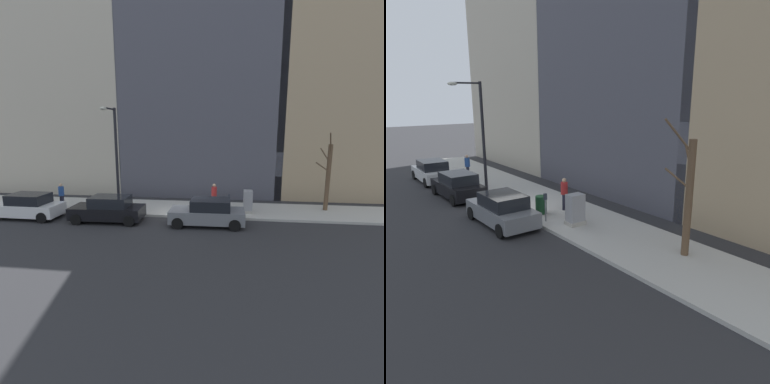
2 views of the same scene
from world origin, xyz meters
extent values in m
plane|color=#2B2B2D|center=(0.00, 0.00, 0.00)|extent=(120.00, 120.00, 0.00)
cube|color=#B2AFA8|center=(2.00, 0.00, 0.07)|extent=(4.00, 36.00, 0.15)
cube|color=slate|center=(-1.20, -1.42, 0.57)|extent=(1.88, 4.23, 0.70)
cube|color=black|center=(-1.20, -1.62, 1.22)|extent=(1.64, 2.23, 0.60)
cylinder|color=black|center=(-2.08, 0.11, 0.32)|extent=(0.23, 0.64, 0.64)
cylinder|color=black|center=(-0.38, 0.14, 0.32)|extent=(0.23, 0.64, 0.64)
cylinder|color=black|center=(-2.02, -2.99, 0.32)|extent=(0.23, 0.64, 0.64)
cylinder|color=black|center=(-0.32, -2.95, 0.32)|extent=(0.23, 0.64, 0.64)
cube|color=black|center=(-1.22, 4.46, 0.57)|extent=(1.93, 4.25, 0.70)
cube|color=black|center=(-1.21, 4.26, 1.22)|extent=(1.67, 2.25, 0.60)
cylinder|color=black|center=(-2.12, 5.99, 0.32)|extent=(0.24, 0.65, 0.64)
cylinder|color=black|center=(-0.42, 6.04, 0.32)|extent=(0.24, 0.65, 0.64)
cylinder|color=black|center=(-2.02, 2.89, 0.32)|extent=(0.24, 0.65, 0.64)
cylinder|color=black|center=(-0.32, 2.94, 0.32)|extent=(0.24, 0.65, 0.64)
cube|color=white|center=(-1.20, 9.66, 0.57)|extent=(1.85, 4.22, 0.70)
cube|color=black|center=(-1.20, 9.46, 1.22)|extent=(1.63, 2.22, 0.60)
cylinder|color=black|center=(-0.33, 11.20, 0.32)|extent=(0.23, 0.64, 0.64)
cylinder|color=black|center=(-2.06, 8.12, 0.32)|extent=(0.23, 0.64, 0.64)
cylinder|color=black|center=(-0.36, 8.10, 0.32)|extent=(0.23, 0.64, 0.64)
cylinder|color=slate|center=(0.45, -2.63, 0.68)|extent=(0.07, 0.07, 1.05)
cube|color=#2D333D|center=(0.45, -2.63, 1.35)|extent=(0.14, 0.10, 0.30)
cube|color=#A8A399|center=(1.30, -3.82, 0.24)|extent=(0.83, 0.61, 0.18)
cube|color=#939399|center=(1.30, -3.82, 0.96)|extent=(0.75, 0.55, 1.25)
cylinder|color=black|center=(0.55, 4.44, 3.40)|extent=(0.18, 0.18, 6.50)
cylinder|color=black|center=(-0.25, 4.44, 6.55)|extent=(1.60, 0.10, 0.10)
ellipsoid|color=beige|center=(-1.05, 4.44, 6.50)|extent=(0.56, 0.32, 0.20)
cylinder|color=brown|center=(2.60, -8.94, 2.30)|extent=(0.28, 0.28, 4.29)
cylinder|color=brown|center=(2.42, -8.49, 3.02)|extent=(0.35, 0.96, 0.69)
cylinder|color=brown|center=(2.75, -8.67, 3.75)|extent=(0.36, 0.60, 0.93)
cylinder|color=brown|center=(2.07, -8.74, 4.55)|extent=(1.11, 0.50, 1.27)
cylinder|color=#14381E|center=(0.90, -1.48, 0.60)|extent=(0.56, 0.56, 0.90)
cylinder|color=#1E1E2D|center=(2.30, -1.54, 0.56)|extent=(0.16, 0.16, 0.82)
cylinder|color=#1E1E2D|center=(2.12, -1.70, 0.56)|extent=(0.16, 0.16, 0.82)
cylinder|color=#A52323|center=(2.21, -1.62, 1.28)|extent=(0.36, 0.36, 0.62)
sphere|color=tan|center=(2.21, -1.62, 1.70)|extent=(0.22, 0.22, 0.22)
cylinder|color=#1E1E2D|center=(1.04, 8.76, 0.56)|extent=(0.16, 0.16, 0.82)
cylinder|color=#1E1E2D|center=(0.92, 8.55, 0.56)|extent=(0.16, 0.16, 0.82)
cylinder|color=#23478C|center=(0.98, 8.65, 1.28)|extent=(0.36, 0.36, 0.62)
sphere|color=tan|center=(0.98, 8.65, 1.70)|extent=(0.22, 0.22, 0.22)
cube|color=tan|center=(10.58, -11.09, 14.24)|extent=(10.17, 10.17, 28.48)
cube|color=#4C4C56|center=(11.87, -0.17, 12.28)|extent=(12.74, 12.74, 24.56)
cube|color=#BCB29E|center=(11.70, 12.34, 7.83)|extent=(12.40, 12.40, 15.66)
camera|label=1|loc=(-17.50, -2.74, 5.27)|focal=28.00mm
camera|label=2|loc=(-8.28, -16.91, 5.95)|focal=35.00mm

